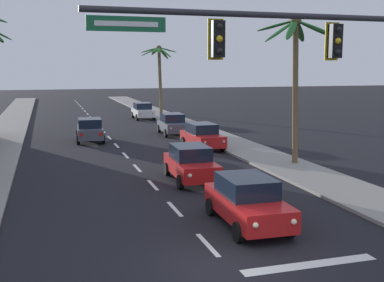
% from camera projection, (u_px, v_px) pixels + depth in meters
% --- Properties ---
extents(ground_plane, '(220.00, 220.00, 0.00)m').
position_uv_depth(ground_plane, '(227.00, 266.00, 13.10)').
color(ground_plane, black).
extents(sidewalk_right, '(3.20, 110.00, 0.14)m').
position_uv_depth(sidewalk_right, '(228.00, 142.00, 34.24)').
color(sidewalk_right, gray).
rests_on(sidewalk_right, ground).
extents(lane_markings, '(4.28, 88.34, 0.01)m').
position_uv_depth(lane_markings, '(125.00, 148.00, 32.32)').
color(lane_markings, silver).
rests_on(lane_markings, ground).
extents(traffic_signal_mast, '(10.41, 0.41, 7.36)m').
position_uv_depth(traffic_signal_mast, '(341.00, 69.00, 13.41)').
color(traffic_signal_mast, '#2D2D33').
rests_on(traffic_signal_mast, ground).
extents(sedan_lead_at_stop_bar, '(2.04, 4.49, 1.68)m').
position_uv_depth(sedan_lead_at_stop_bar, '(247.00, 201.00, 16.36)').
color(sedan_lead_at_stop_bar, red).
rests_on(sedan_lead_at_stop_bar, ground).
extents(sedan_third_in_queue, '(2.06, 4.49, 1.68)m').
position_uv_depth(sedan_third_in_queue, '(191.00, 163.00, 22.81)').
color(sedan_third_in_queue, red).
rests_on(sedan_third_in_queue, ground).
extents(sedan_oncoming_far, '(2.13, 4.52, 1.68)m').
position_uv_depth(sedan_oncoming_far, '(90.00, 130.00, 35.00)').
color(sedan_oncoming_far, '#4C515B').
rests_on(sedan_oncoming_far, ground).
extents(sedan_parked_nearest_kerb, '(2.00, 4.47, 1.68)m').
position_uv_depth(sedan_parked_nearest_kerb, '(143.00, 111.00, 50.20)').
color(sedan_parked_nearest_kerb, silver).
rests_on(sedan_parked_nearest_kerb, ground).
extents(sedan_parked_mid_kerb, '(2.07, 4.50, 1.68)m').
position_uv_depth(sedan_parked_mid_kerb, '(173.00, 124.00, 38.56)').
color(sedan_parked_mid_kerb, '#4C515B').
rests_on(sedan_parked_mid_kerb, ground).
extents(sedan_parked_far_kerb, '(2.06, 4.50, 1.68)m').
position_uv_depth(sedan_parked_far_kerb, '(202.00, 136.00, 31.79)').
color(sedan_parked_far_kerb, red).
rests_on(sedan_parked_far_kerb, ground).
extents(palm_right_second, '(4.06, 3.37, 8.05)m').
position_uv_depth(palm_right_second, '(296.00, 57.00, 25.59)').
color(palm_right_second, brown).
rests_on(palm_right_second, ground).
extents(palm_right_farthest, '(4.33, 4.34, 7.82)m').
position_uv_depth(palm_right_farthest, '(159.00, 64.00, 54.90)').
color(palm_right_farthest, brown).
rests_on(palm_right_farthest, ground).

